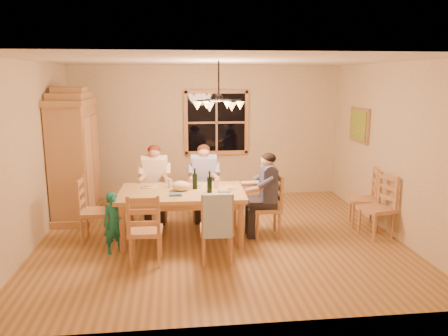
{
  "coord_description": "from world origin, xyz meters",
  "views": [
    {
      "loc": [
        -0.65,
        -6.48,
        2.47
      ],
      "look_at": [
        0.09,
        0.1,
        1.09
      ],
      "focal_mm": 35.0,
      "sensor_mm": 36.0,
      "label": 1
    }
  ],
  "objects": [
    {
      "name": "cloth_bundle",
      "position": [
        -0.59,
        0.02,
        0.84
      ],
      "size": [
        0.28,
        0.22,
        0.15
      ],
      "primitive_type": "ellipsoid",
      "color": "beige",
      "rests_on": "dining_table"
    },
    {
      "name": "adult_slate_man",
      "position": [
        0.75,
        -0.03,
        0.84
      ],
      "size": [
        0.43,
        0.41,
        0.87
      ],
      "rotation": [
        0.0,
        0.0,
        1.54
      ],
      "color": "#39405C",
      "rests_on": "floor"
    },
    {
      "name": "child",
      "position": [
        -1.54,
        -0.46,
        0.44
      ],
      "size": [
        0.39,
        0.34,
        0.89
      ],
      "primitive_type": "imported",
      "rotation": [
        0.0,
        0.0,
        0.51
      ],
      "color": "#1B7B6F",
      "rests_on": "floor"
    },
    {
      "name": "wine_bottle_b",
      "position": [
        -0.15,
        -0.13,
        0.93
      ],
      "size": [
        0.08,
        0.08,
        0.33
      ],
      "primitive_type": "cylinder",
      "color": "black",
      "rests_on": "dining_table"
    },
    {
      "name": "wine_bottle_a",
      "position": [
        -0.36,
        0.11,
        0.93
      ],
      "size": [
        0.08,
        0.08,
        0.33
      ],
      "primitive_type": "cylinder",
      "color": "black",
      "rests_on": "dining_table"
    },
    {
      "name": "dining_table",
      "position": [
        -0.57,
        0.02,
        0.66
      ],
      "size": [
        1.94,
        1.22,
        0.76
      ],
      "rotation": [
        0.0,
        0.0,
        -0.03
      ],
      "color": "#A8844A",
      "rests_on": "floor"
    },
    {
      "name": "window",
      "position": [
        0.2,
        2.47,
        1.55
      ],
      "size": [
        1.3,
        0.06,
        1.3
      ],
      "color": "black",
      "rests_on": "wall_back"
    },
    {
      "name": "chair_spare_back",
      "position": [
        2.45,
        0.25,
        0.3
      ],
      "size": [
        0.52,
        0.53,
        0.99
      ],
      "rotation": [
        0.0,
        0.0,
        1.31
      ],
      "color": "#BC7D53",
      "rests_on": "floor"
    },
    {
      "name": "plate_slate",
      "position": [
        0.16,
        0.04,
        0.77
      ],
      "size": [
        0.26,
        0.26,
        0.02
      ],
      "primitive_type": "cylinder",
      "color": "white",
      "rests_on": "dining_table"
    },
    {
      "name": "wine_glass_b",
      "position": [
        -0.03,
        0.12,
        0.83
      ],
      "size": [
        0.06,
        0.06,
        0.14
      ],
      "primitive_type": "cylinder",
      "color": "silver",
      "rests_on": "dining_table"
    },
    {
      "name": "chair_near_right",
      "position": [
        -0.12,
        -0.9,
        0.3
      ],
      "size": [
        0.45,
        0.43,
        0.99
      ],
      "rotation": [
        0.0,
        0.0,
        -0.03
      ],
      "color": "#BC7D53",
      "rests_on": "floor"
    },
    {
      "name": "wall_back",
      "position": [
        0.0,
        2.5,
        1.35
      ],
      "size": [
        5.5,
        0.02,
        2.7
      ],
      "primitive_type": "cube",
      "color": "#BFAF87",
      "rests_on": "floor"
    },
    {
      "name": "plate_plaid",
      "position": [
        -0.29,
        0.3,
        0.77
      ],
      "size": [
        0.26,
        0.26,
        0.02
      ],
      "primitive_type": "cylinder",
      "color": "white",
      "rests_on": "dining_table"
    },
    {
      "name": "wine_glass_a",
      "position": [
        -0.75,
        0.24,
        0.83
      ],
      "size": [
        0.06,
        0.06,
        0.14
      ],
      "primitive_type": "cylinder",
      "color": "silver",
      "rests_on": "dining_table"
    },
    {
      "name": "wall_right",
      "position": [
        2.75,
        0.0,
        1.35
      ],
      "size": [
        0.02,
        5.0,
        2.7
      ],
      "primitive_type": "cube",
      "color": "#BFAF87",
      "rests_on": "floor"
    },
    {
      "name": "plate_woman",
      "position": [
        -1.08,
        0.32,
        0.77
      ],
      "size": [
        0.26,
        0.26,
        0.02
      ],
      "primitive_type": "cylinder",
      "color": "white",
      "rests_on": "dining_table"
    },
    {
      "name": "adult_woman",
      "position": [
        -1.02,
        0.93,
        0.84
      ],
      "size": [
        0.41,
        0.43,
        0.87
      ],
      "rotation": [
        0.0,
        0.0,
        3.11
      ],
      "color": "beige",
      "rests_on": "floor"
    },
    {
      "name": "cap",
      "position": [
        0.04,
        -0.31,
        0.82
      ],
      "size": [
        0.2,
        0.2,
        0.11
      ],
      "primitive_type": "ellipsoid",
      "color": "tan",
      "rests_on": "dining_table"
    },
    {
      "name": "towel",
      "position": [
        -0.13,
        -1.09,
        0.7
      ],
      "size": [
        0.38,
        0.11,
        0.58
      ],
      "primitive_type": "cube",
      "rotation": [
        0.0,
        0.0,
        -0.03
      ],
      "color": "#A1BFDA",
      "rests_on": "chair_near_right"
    },
    {
      "name": "armoire",
      "position": [
        -2.42,
        1.32,
        1.06
      ],
      "size": [
        0.66,
        1.4,
        2.3
      ],
      "color": "#9D6F44",
      "rests_on": "floor"
    },
    {
      "name": "chandelier",
      "position": [
        -0.0,
        0.0,
        2.08
      ],
      "size": [
        0.77,
        0.68,
        0.71
      ],
      "color": "black",
      "rests_on": "ceiling"
    },
    {
      "name": "chair_far_right",
      "position": [
        -0.17,
        0.9,
        0.3
      ],
      "size": [
        0.45,
        0.43,
        0.99
      ],
      "rotation": [
        0.0,
        0.0,
        3.11
      ],
      "color": "#BC7D53",
      "rests_on": "floor"
    },
    {
      "name": "chair_end_right",
      "position": [
        0.75,
        -0.03,
        0.3
      ],
      "size": [
        0.43,
        0.45,
        0.99
      ],
      "rotation": [
        0.0,
        0.0,
        1.54
      ],
      "color": "#BC7D53",
      "rests_on": "floor"
    },
    {
      "name": "adult_plaid_man",
      "position": [
        -0.17,
        0.9,
        0.84
      ],
      "size": [
        0.41,
        0.43,
        0.87
      ],
      "rotation": [
        0.0,
        0.0,
        3.11
      ],
      "color": "#374A99",
      "rests_on": "floor"
    },
    {
      "name": "chair_far_left",
      "position": [
        -1.02,
        0.93,
        0.3
      ],
      "size": [
        0.45,
        0.43,
        0.99
      ],
      "rotation": [
        0.0,
        0.0,
        3.11
      ],
      "color": "#BC7D53",
      "rests_on": "floor"
    },
    {
      "name": "chair_near_left",
      "position": [
        -1.08,
        -0.87,
        0.3
      ],
      "size": [
        0.45,
        0.43,
        0.99
      ],
      "rotation": [
        0.0,
        0.0,
        -0.03
      ],
      "color": "#BC7D53",
      "rests_on": "floor"
    },
    {
      "name": "ceiling",
      "position": [
        0.0,
        0.0,
        2.7
      ],
      "size": [
        5.5,
        5.0,
        0.02
      ],
      "primitive_type": "cube",
      "color": "white",
      "rests_on": "wall_back"
    },
    {
      "name": "floor",
      "position": [
        0.0,
        0.0,
        0.0
      ],
      "size": [
        5.5,
        5.5,
        0.0
      ],
      "primitive_type": "plane",
      "color": "olive",
      "rests_on": "ground"
    },
    {
      "name": "napkin",
      "position": [
        -0.66,
        -0.23,
        0.78
      ],
      "size": [
        0.18,
        0.15,
        0.03
      ],
      "primitive_type": "cube",
      "rotation": [
        0.0,
        0.0,
        -0.03
      ],
      "color": "#4A6589",
      "rests_on": "dining_table"
    },
    {
      "name": "chair_spare_front",
      "position": [
        2.45,
        -0.26,
        0.3
      ],
      "size": [
        0.51,
        0.53,
        0.99
      ],
      "rotation": [
        0.0,
        0.0,
        1.81
      ],
      "color": "#BC7D53",
      "rests_on": "floor"
    },
    {
      "name": "chair_end_left",
      "position": [
        -1.89,
        0.06,
        0.3
      ],
      "size": [
        0.43,
        0.45,
        0.99
      ],
      "rotation": [
        0.0,
        0.0,
        -1.6
      ],
      "color": "#BC7D53",
      "rests_on": "floor"
    },
    {
      "name": "wall_left",
      "position": [
        -2.75,
        0.0,
        1.35
      ],
      "size": [
        0.02,
        5.0,
        2.7
      ],
      "primitive_type": "cube",
      "color": "#BFAF87",
      "rests_on": "floor"
    },
    {
      "name": "painting",
      "position": [
        2.71,
        1.2,
        1.6
      ],
      "size": [
        0.06,
        0.78,
        0.64
      ],
      "color": "#9D6F44",
      "rests_on": "wall_right"
    }
  ]
}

